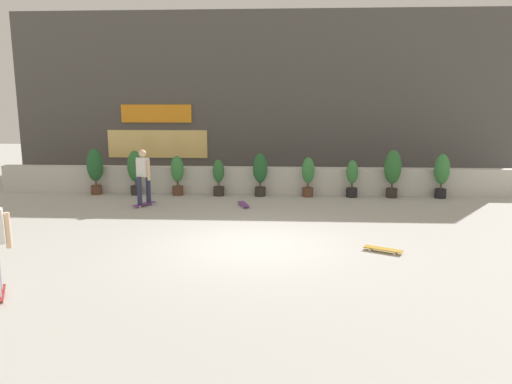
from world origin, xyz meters
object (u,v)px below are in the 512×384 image
(potted_plant_5, at_px, (308,175))
(potted_plant_7, at_px, (393,170))
(potted_plant_4, at_px, (260,172))
(skater_by_wall_left, at_px, (143,175))
(potted_plant_8, at_px, (442,173))
(skateboard_near_camera, at_px, (243,204))
(potted_plant_3, at_px, (219,177))
(skateboard_aside, at_px, (383,249))
(potted_plant_1, at_px, (135,169))
(potted_plant_2, at_px, (177,173))
(potted_plant_6, at_px, (352,178))
(potted_plant_0, at_px, (95,168))

(potted_plant_5, bearing_deg, potted_plant_7, 0.00)
(potted_plant_4, bearing_deg, skater_by_wall_left, -152.91)
(potted_plant_8, relative_size, skateboard_near_camera, 1.74)
(potted_plant_3, height_order, skateboard_near_camera, potted_plant_3)
(skateboard_aside, bearing_deg, potted_plant_5, 102.37)
(potted_plant_1, relative_size, potted_plant_5, 1.14)
(potted_plant_1, relative_size, potted_plant_2, 1.13)
(potted_plant_5, distance_m, skater_by_wall_left, 5.26)
(skateboard_near_camera, bearing_deg, potted_plant_4, 74.96)
(potted_plant_5, bearing_deg, skateboard_aside, -77.63)
(potted_plant_1, relative_size, skater_by_wall_left, 0.87)
(potted_plant_7, xyz_separation_m, potted_plant_8, (1.56, 0.00, -0.09))
(skater_by_wall_left, bearing_deg, potted_plant_8, 10.63)
(skateboard_near_camera, xyz_separation_m, skateboard_aside, (3.29, -4.33, 0.00))
(skateboard_near_camera, bearing_deg, potted_plant_6, 24.81)
(potted_plant_0, bearing_deg, potted_plant_4, 0.00)
(potted_plant_6, bearing_deg, potted_plant_7, 0.00)
(potted_plant_6, bearing_deg, skateboard_aside, -91.28)
(potted_plant_3, height_order, potted_plant_8, potted_plant_8)
(potted_plant_2, height_order, potted_plant_7, potted_plant_7)
(skateboard_aside, bearing_deg, potted_plant_0, 144.82)
(potted_plant_4, bearing_deg, skateboard_near_camera, -105.04)
(potted_plant_3, xyz_separation_m, potted_plant_7, (5.66, -0.00, 0.27))
(potted_plant_1, xyz_separation_m, potted_plant_6, (7.16, 0.00, -0.21))
(potted_plant_5, distance_m, skateboard_near_camera, 2.63)
(potted_plant_4, bearing_deg, potted_plant_7, 0.00)
(potted_plant_1, height_order, potted_plant_4, potted_plant_1)
(skater_by_wall_left, relative_size, skateboard_aside, 2.12)
(potted_plant_3, distance_m, potted_plant_8, 7.23)
(potted_plant_2, height_order, potted_plant_3, potted_plant_2)
(potted_plant_5, height_order, skateboard_aside, potted_plant_5)
(potted_plant_4, distance_m, skateboard_near_camera, 1.80)
(potted_plant_3, xyz_separation_m, skateboard_near_camera, (0.95, -1.58, -0.58))
(potted_plant_7, bearing_deg, potted_plant_0, -180.00)
(potted_plant_6, bearing_deg, potted_plant_4, 180.00)
(potted_plant_8, bearing_deg, potted_plant_5, 180.00)
(potted_plant_1, height_order, skateboard_near_camera, potted_plant_1)
(potted_plant_6, height_order, skateboard_near_camera, potted_plant_6)
(potted_plant_5, bearing_deg, potted_plant_8, 0.00)
(potted_plant_0, height_order, skater_by_wall_left, skater_by_wall_left)
(skateboard_aside, bearing_deg, potted_plant_2, 133.52)
(potted_plant_8, bearing_deg, skater_by_wall_left, -169.37)
(potted_plant_8, height_order, skater_by_wall_left, skater_by_wall_left)
(potted_plant_6, height_order, potted_plant_8, potted_plant_8)
(potted_plant_4, xyz_separation_m, potted_plant_6, (2.99, 0.00, -0.17))
(potted_plant_5, height_order, potted_plant_6, potted_plant_5)
(potted_plant_8, xyz_separation_m, skateboard_aside, (-2.98, -5.91, -0.76))
(potted_plant_3, bearing_deg, potted_plant_6, -0.00)
(potted_plant_7, bearing_deg, potted_plant_8, 0.00)
(potted_plant_0, relative_size, potted_plant_7, 0.99)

